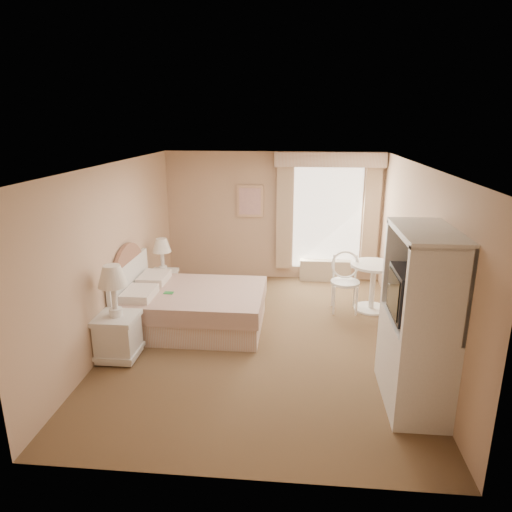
# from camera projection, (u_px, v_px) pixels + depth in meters

# --- Properties ---
(room) EXTENTS (4.21, 5.51, 2.51)m
(room) POSITION_uv_depth(u_px,v_px,m) (262.00, 256.00, 6.32)
(room) COLOR brown
(room) RESTS_ON ground
(window) EXTENTS (2.05, 0.22, 2.51)m
(window) POSITION_uv_depth(u_px,v_px,m) (328.00, 214.00, 8.73)
(window) COLOR white
(window) RESTS_ON room
(framed_art) EXTENTS (0.52, 0.04, 0.62)m
(framed_art) POSITION_uv_depth(u_px,v_px,m) (250.00, 201.00, 8.86)
(framed_art) COLOR tan
(framed_art) RESTS_ON room
(bed) EXTENTS (2.08, 1.57, 1.39)m
(bed) POSITION_uv_depth(u_px,v_px,m) (190.00, 306.00, 6.96)
(bed) COLOR tan
(bed) RESTS_ON room
(nightstand_near) EXTENTS (0.53, 0.53, 1.29)m
(nightstand_near) POSITION_uv_depth(u_px,v_px,m) (117.00, 325.00, 5.97)
(nightstand_near) COLOR white
(nightstand_near) RESTS_ON room
(nightstand_far) EXTENTS (0.45, 0.45, 1.10)m
(nightstand_far) POSITION_uv_depth(u_px,v_px,m) (163.00, 277.00, 8.00)
(nightstand_far) COLOR white
(nightstand_far) RESTS_ON room
(round_table) EXTENTS (0.76, 0.76, 0.81)m
(round_table) POSITION_uv_depth(u_px,v_px,m) (373.00, 279.00, 7.53)
(round_table) COLOR white
(round_table) RESTS_ON room
(cafe_chair) EXTENTS (0.48, 0.48, 0.99)m
(cafe_chair) POSITION_uv_depth(u_px,v_px,m) (345.00, 277.00, 7.55)
(cafe_chair) COLOR white
(cafe_chair) RESTS_ON room
(armoire) EXTENTS (0.60, 1.20, 2.00)m
(armoire) POSITION_uv_depth(u_px,v_px,m) (417.00, 334.00, 4.96)
(armoire) COLOR white
(armoire) RESTS_ON room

